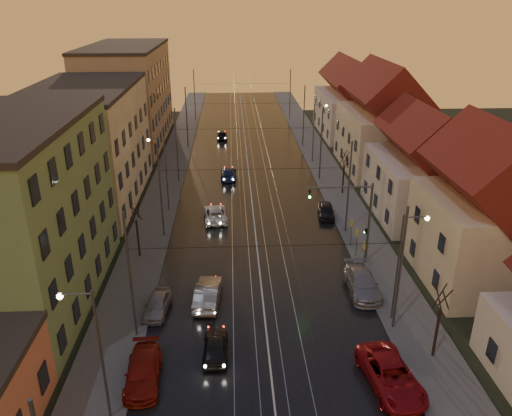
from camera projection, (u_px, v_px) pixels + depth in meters
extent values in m
cube|color=black|center=(249.00, 178.00, 61.94)|extent=(16.00, 120.00, 0.04)
cube|color=#4C4C4C|center=(168.00, 179.00, 61.46)|extent=(4.00, 120.00, 0.15)
cube|color=#4C4C4C|center=(329.00, 176.00, 62.37)|extent=(4.00, 120.00, 0.15)
cube|color=gray|center=(232.00, 178.00, 61.82)|extent=(0.06, 120.00, 0.03)
cube|color=gray|center=(243.00, 178.00, 61.89)|extent=(0.06, 120.00, 0.03)
cube|color=gray|center=(255.00, 177.00, 61.96)|extent=(0.06, 120.00, 0.03)
cube|color=gray|center=(267.00, 177.00, 62.02)|extent=(0.06, 120.00, 0.03)
cube|color=#5E8454|center=(12.00, 219.00, 34.70)|extent=(10.00, 18.00, 13.00)
cube|color=tan|center=(88.00, 146.00, 53.29)|extent=(10.00, 20.00, 12.00)
cube|color=#967860|center=(128.00, 96.00, 74.97)|extent=(10.00, 24.00, 14.00)
cube|color=beige|center=(481.00, 240.00, 38.36)|extent=(8.50, 10.00, 7.00)
pyramid|color=maroon|center=(495.00, 173.00, 36.26)|extent=(8.67, 10.20, 3.80)
cube|color=silver|center=(421.00, 187.00, 50.51)|extent=(9.00, 12.00, 6.00)
pyramid|color=maroon|center=(427.00, 143.00, 48.72)|extent=(9.18, 12.24, 3.20)
cube|color=beige|center=(380.00, 140.00, 64.02)|extent=(9.00, 14.00, 7.50)
pyramid|color=maroon|center=(385.00, 95.00, 61.77)|extent=(9.18, 14.28, 4.00)
cube|color=silver|center=(349.00, 114.00, 80.76)|extent=(9.00, 16.00, 6.50)
pyramid|color=maroon|center=(351.00, 83.00, 78.81)|extent=(9.18, 16.32, 3.50)
cylinder|color=#595B60|center=(130.00, 277.00, 31.29)|extent=(0.16, 0.16, 9.00)
cylinder|color=#595B60|center=(400.00, 271.00, 32.07)|extent=(0.16, 0.16, 9.00)
cylinder|color=#595B60|center=(161.00, 192.00, 45.08)|extent=(0.16, 0.16, 9.00)
cylinder|color=#595B60|center=(349.00, 188.00, 45.87)|extent=(0.16, 0.16, 9.00)
cylinder|color=#595B60|center=(177.00, 146.00, 58.88)|extent=(0.16, 0.16, 9.00)
cylinder|color=#595B60|center=(321.00, 144.00, 59.66)|extent=(0.16, 0.16, 9.00)
cylinder|color=#595B60|center=(187.00, 118.00, 72.67)|extent=(0.16, 0.16, 9.00)
cylinder|color=#595B60|center=(304.00, 117.00, 73.46)|extent=(0.16, 0.16, 9.00)
cylinder|color=#595B60|center=(195.00, 95.00, 89.23)|extent=(0.16, 0.16, 9.00)
cylinder|color=#595B60|center=(290.00, 95.00, 90.01)|extent=(0.16, 0.16, 9.00)
cylinder|color=#595B60|center=(102.00, 358.00, 25.04)|extent=(0.14, 0.14, 8.00)
cylinder|color=#595B60|center=(75.00, 294.00, 23.52)|extent=(1.60, 0.10, 0.10)
sphere|color=#FFD88C|center=(60.00, 296.00, 23.52)|extent=(0.32, 0.32, 0.32)
cylinder|color=#595B60|center=(397.00, 269.00, 33.20)|extent=(0.14, 0.14, 8.00)
cylinder|color=#595B60|center=(416.00, 217.00, 31.75)|extent=(1.60, 0.10, 0.10)
sphere|color=#FFD88C|center=(427.00, 218.00, 31.82)|extent=(0.32, 0.32, 0.32)
cylinder|color=#595B60|center=(166.00, 175.00, 50.79)|extent=(0.14, 0.14, 8.00)
cylinder|color=#595B60|center=(156.00, 139.00, 49.27)|extent=(1.60, 0.10, 0.10)
sphere|color=#FFD88C|center=(148.00, 140.00, 49.27)|extent=(0.32, 0.32, 0.32)
cylinder|color=#595B60|center=(313.00, 133.00, 66.30)|extent=(0.14, 0.14, 8.00)
cylinder|color=#595B60|center=(321.00, 105.00, 64.86)|extent=(1.60, 0.10, 0.10)
sphere|color=#FFD88C|center=(326.00, 106.00, 64.93)|extent=(0.32, 0.32, 0.32)
cylinder|color=#595B60|center=(369.00, 224.00, 40.72)|extent=(0.20, 0.20, 7.20)
cylinder|color=#595B60|center=(340.00, 187.00, 39.31)|extent=(5.20, 0.14, 0.14)
imported|color=black|center=(310.00, 195.00, 39.44)|extent=(0.15, 0.18, 0.90)
sphere|color=#19FF3F|center=(310.00, 197.00, 39.39)|extent=(0.20, 0.20, 0.20)
cylinder|color=black|center=(138.00, 239.00, 42.40)|extent=(0.18, 0.18, 3.50)
cylinder|color=black|center=(138.00, 211.00, 41.50)|extent=(0.37, 0.92, 1.61)
cylinder|color=black|center=(135.00, 210.00, 41.62)|extent=(0.91, 0.40, 1.61)
cylinder|color=black|center=(132.00, 212.00, 41.32)|extent=(0.37, 0.92, 1.61)
cylinder|color=black|center=(136.00, 213.00, 41.22)|extent=(0.84, 0.54, 1.62)
cylinder|color=black|center=(436.00, 334.00, 30.46)|extent=(0.18, 0.18, 3.50)
cylinder|color=black|center=(446.00, 298.00, 29.55)|extent=(0.37, 0.92, 1.61)
cylinder|color=black|center=(439.00, 296.00, 29.68)|extent=(0.91, 0.40, 1.61)
cylinder|color=black|center=(439.00, 299.00, 29.37)|extent=(0.37, 0.92, 1.61)
cylinder|color=black|center=(446.00, 300.00, 29.27)|extent=(0.84, 0.54, 1.62)
cylinder|color=black|center=(343.00, 180.00, 56.22)|extent=(0.18, 0.18, 3.50)
cylinder|color=black|center=(347.00, 158.00, 55.31)|extent=(0.37, 0.92, 1.61)
cylinder|color=black|center=(344.00, 157.00, 55.44)|extent=(0.91, 0.40, 1.61)
cylinder|color=black|center=(343.00, 158.00, 55.13)|extent=(0.37, 0.92, 1.61)
cylinder|color=black|center=(346.00, 158.00, 55.03)|extent=(0.84, 0.54, 1.62)
imported|color=black|center=(215.00, 346.00, 31.09)|extent=(1.57, 3.82, 1.30)
imported|color=gray|center=(208.00, 293.00, 36.40)|extent=(2.06, 4.91, 1.58)
imported|color=silver|center=(215.00, 214.00, 50.08)|extent=(2.61, 4.95, 1.33)
imported|color=navy|center=(229.00, 173.00, 61.56)|extent=(1.94, 4.67, 1.35)
imported|color=black|center=(222.00, 135.00, 78.71)|extent=(1.75, 4.01, 1.34)
imported|color=maroon|center=(143.00, 371.00, 28.94)|extent=(2.18, 4.88, 1.39)
imported|color=#97979D|center=(157.00, 304.00, 35.32)|extent=(1.94, 4.01, 1.32)
imported|color=maroon|center=(391.00, 375.00, 28.53)|extent=(3.29, 5.85, 1.54)
imported|color=#98979C|center=(362.00, 283.00, 37.72)|extent=(2.20, 5.30, 1.53)
imported|color=black|center=(326.00, 211.00, 50.77)|extent=(1.93, 3.99, 1.31)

